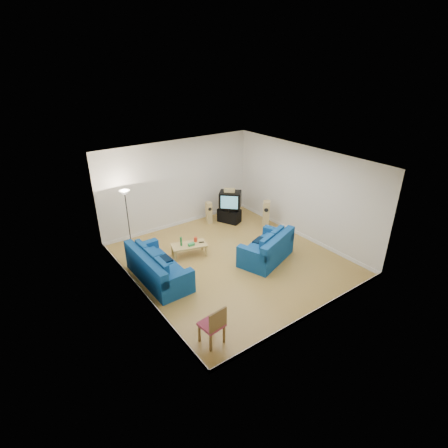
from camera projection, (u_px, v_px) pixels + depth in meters
room at (232, 215)px, 10.29m from camera, size 6.01×6.51×3.21m
sofa_three_seat at (157, 270)px, 9.85m from camera, size 1.04×2.33×0.90m
sofa_loveseat at (268, 250)px, 10.82m from camera, size 2.07×1.57×0.92m
coffee_table at (189, 246)px, 11.07m from camera, size 1.20×0.83×0.40m
bottle at (181, 241)px, 10.93m from camera, size 0.09×0.09×0.29m
tissue_box at (191, 244)px, 10.96m from camera, size 0.21×0.12×0.08m
red_canister at (196, 240)px, 11.19m from camera, size 0.12×0.12×0.15m
remote at (201, 242)px, 11.16m from camera, size 0.17×0.12×0.02m
tv_stand at (229, 215)px, 13.42m from camera, size 0.77×0.95×0.51m
av_receiver at (229, 209)px, 13.22m from camera, size 0.35×0.42×0.10m
television at (230, 200)px, 13.13m from camera, size 0.97×0.97×0.61m
centre_speaker at (229, 190)px, 12.96m from camera, size 0.40×0.38×0.14m
speaker_left at (209, 213)px, 13.25m from camera, size 0.26×0.29×0.84m
speaker_right at (266, 214)px, 12.86m from camera, size 0.38×0.38×1.03m
floor_lamp at (126, 201)px, 11.07m from camera, size 0.34×0.34×1.99m
dining_chair at (214, 324)px, 7.52m from camera, size 0.52×0.52×0.99m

